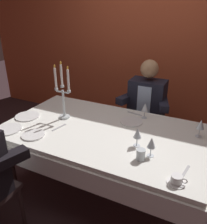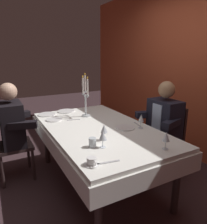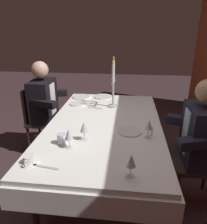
# 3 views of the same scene
# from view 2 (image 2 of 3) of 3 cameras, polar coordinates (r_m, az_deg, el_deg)

# --- Properties ---
(ground_plane) EXTENTS (12.00, 12.00, 0.00)m
(ground_plane) POSITION_cam_2_polar(r_m,az_deg,el_deg) (2.84, -1.19, -18.24)
(ground_plane) COLOR #3C292C
(back_wall) EXTENTS (6.00, 0.12, 2.70)m
(back_wall) POSITION_cam_2_polar(r_m,az_deg,el_deg) (3.46, 24.36, 10.38)
(back_wall) COLOR #C65331
(back_wall) RESTS_ON ground_plane
(dining_table) EXTENTS (1.94, 1.14, 0.74)m
(dining_table) POSITION_cam_2_polar(r_m,az_deg,el_deg) (2.55, -1.26, -6.54)
(dining_table) COLOR white
(dining_table) RESTS_ON ground_plane
(candelabra) EXTENTS (0.19, 0.11, 0.59)m
(candelabra) POSITION_cam_2_polar(r_m,az_deg,el_deg) (2.88, -4.82, 3.48)
(candelabra) COLOR silver
(candelabra) RESTS_ON dining_table
(dinner_plate_0) EXTENTS (0.21, 0.21, 0.01)m
(dinner_plate_0) POSITION_cam_2_polar(r_m,az_deg,el_deg) (2.83, -13.04, -1.96)
(dinner_plate_0) COLOR white
(dinner_plate_0) RESTS_ON dining_table
(dinner_plate_1) EXTENTS (0.25, 0.25, 0.01)m
(dinner_plate_1) POSITION_cam_2_polar(r_m,az_deg,el_deg) (3.20, -9.93, 0.23)
(dinner_plate_1) COLOR white
(dinner_plate_1) RESTS_ON dining_table
(dinner_plate_2) EXTENTS (0.22, 0.22, 0.01)m
(dinner_plate_2) POSITION_cam_2_polar(r_m,az_deg,el_deg) (2.48, 5.81, -4.16)
(dinner_plate_2) COLOR white
(dinner_plate_2) RESTS_ON dining_table
(dinner_plate_3) EXTENTS (0.24, 0.24, 0.01)m
(dinner_plate_3) POSITION_cam_2_polar(r_m,az_deg,el_deg) (3.09, -14.82, -0.62)
(dinner_plate_3) COLOR white
(dinner_plate_3) RESTS_ON dining_table
(wine_glass_0) EXTENTS (0.07, 0.07, 0.16)m
(wine_glass_0) POSITION_cam_2_polar(r_m,az_deg,el_deg) (2.10, 0.14, -4.60)
(wine_glass_0) COLOR silver
(wine_glass_0) RESTS_ON dining_table
(wine_glass_1) EXTENTS (0.07, 0.07, 0.16)m
(wine_glass_1) POSITION_cam_2_polar(r_m,az_deg,el_deg) (1.99, 16.35, -6.41)
(wine_glass_1) COLOR silver
(wine_glass_1) RESTS_ON dining_table
(wine_glass_2) EXTENTS (0.07, 0.07, 0.16)m
(wine_glass_2) POSITION_cam_2_polar(r_m,az_deg,el_deg) (1.95, -0.21, -6.31)
(wine_glass_2) COLOR silver
(wine_glass_2) RESTS_ON dining_table
(wine_glass_3) EXTENTS (0.07, 0.07, 0.16)m
(wine_glass_3) POSITION_cam_2_polar(r_m,az_deg,el_deg) (2.47, 9.99, -1.71)
(wine_glass_3) COLOR silver
(wine_glass_3) RESTS_ON dining_table
(water_tumbler_0) EXTENTS (0.07, 0.07, 0.09)m
(water_tumbler_0) POSITION_cam_2_polar(r_m,az_deg,el_deg) (1.98, -2.98, -8.09)
(water_tumbler_0) COLOR silver
(water_tumbler_0) RESTS_ON dining_table
(coffee_cup_0) EXTENTS (0.13, 0.12, 0.06)m
(coffee_cup_0) POSITION_cam_2_polar(r_m,az_deg,el_deg) (1.70, -3.15, -13.06)
(coffee_cup_0) COLOR white
(coffee_cup_0) RESTS_ON dining_table
(fork_0) EXTENTS (0.17, 0.05, 0.01)m
(fork_0) POSITION_cam_2_polar(r_m,az_deg,el_deg) (2.62, 9.05, -3.26)
(fork_0) COLOR #B7B7BC
(fork_0) RESTS_ON dining_table
(fork_1) EXTENTS (0.05, 0.17, 0.01)m
(fork_1) POSITION_cam_2_polar(r_m,az_deg,el_deg) (2.79, -7.92, -2.05)
(fork_1) COLOR #B7B7BC
(fork_1) RESTS_ON dining_table
(knife_2) EXTENTS (0.05, 0.19, 0.01)m
(knife_2) POSITION_cam_2_polar(r_m,az_deg,el_deg) (1.74, 1.37, -13.25)
(knife_2) COLOR #B7B7BC
(knife_2) RESTS_ON dining_table
(seated_diner_0) EXTENTS (0.63, 0.48, 1.24)m
(seated_diner_0) POSITION_cam_2_polar(r_m,az_deg,el_deg) (2.87, -23.37, -2.90)
(seated_diner_0) COLOR #332424
(seated_diner_0) RESTS_ON ground_plane
(seated_diner_1) EXTENTS (0.63, 0.48, 1.24)m
(seated_diner_1) POSITION_cam_2_polar(r_m,az_deg,el_deg) (2.89, 15.96, -2.04)
(seated_diner_1) COLOR #332424
(seated_diner_1) RESTS_ON ground_plane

